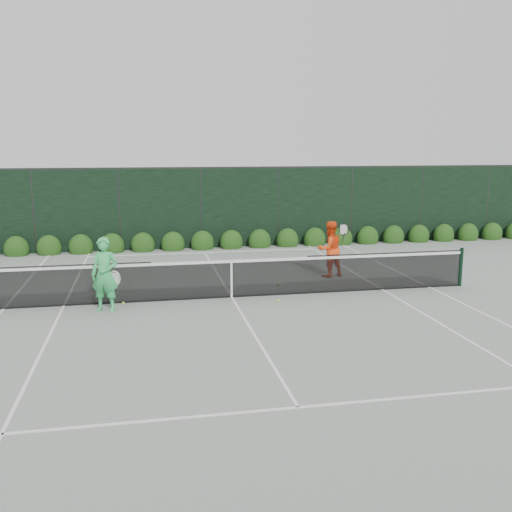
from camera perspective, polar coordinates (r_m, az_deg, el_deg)
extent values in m
plane|color=gray|center=(14.64, -2.45, -4.16)|extent=(80.00, 80.00, 0.00)
cylinder|color=black|center=(16.70, 19.79, -1.04)|extent=(0.10, 0.10, 1.07)
cube|color=black|center=(14.50, -19.12, -2.84)|extent=(4.40, 0.01, 1.02)
cube|color=black|center=(14.52, -2.47, -2.34)|extent=(4.00, 0.01, 0.96)
cube|color=black|center=(15.69, 12.87, -1.50)|extent=(4.40, 0.01, 1.02)
cube|color=white|center=(14.42, -2.48, -0.54)|extent=(12.80, 0.03, 0.07)
cube|color=black|center=(14.63, -2.45, -4.09)|extent=(12.80, 0.02, 0.04)
cube|color=white|center=(14.53, -2.47, -2.42)|extent=(0.05, 0.03, 0.91)
imported|color=#39C366|center=(13.72, -14.88, -1.79)|extent=(0.73, 0.59, 1.75)
torus|color=white|center=(13.84, -14.00, -2.21)|extent=(0.30, 0.12, 0.30)
cylinder|color=black|center=(13.89, -13.96, -3.18)|extent=(0.10, 0.03, 0.30)
imported|color=#FF4B15|center=(16.95, 7.37, 0.70)|extent=(0.94, 0.81, 1.65)
torus|color=black|center=(16.79, 8.77, 2.64)|extent=(0.30, 0.05, 0.30)
cylinder|color=black|center=(16.82, 8.75, 1.83)|extent=(0.10, 0.03, 0.30)
cube|color=white|center=(14.86, -23.92, -4.86)|extent=(0.06, 23.77, 0.01)
cube|color=white|center=(16.36, 16.92, -3.00)|extent=(0.06, 23.77, 0.01)
cube|color=white|center=(14.61, -18.66, -4.74)|extent=(0.06, 23.77, 0.01)
cube|color=white|center=(15.77, 12.51, -3.29)|extent=(0.06, 23.77, 0.01)
cube|color=white|center=(26.22, -6.44, 2.49)|extent=(11.03, 0.06, 0.01)
cube|color=white|center=(20.83, -5.15, 0.35)|extent=(8.23, 0.06, 0.01)
cube|color=white|center=(8.73, 4.22, -14.86)|extent=(8.23, 0.06, 0.01)
cube|color=white|center=(14.64, -2.45, -4.14)|extent=(0.06, 12.80, 0.01)
cube|color=black|center=(21.70, -5.53, 4.75)|extent=(32.00, 0.06, 3.00)
cube|color=#262826|center=(21.60, -5.61, 8.79)|extent=(32.00, 0.06, 0.06)
cylinder|color=#262826|center=(21.94, -21.36, 4.12)|extent=(0.08, 0.08, 3.00)
cylinder|color=#262826|center=(21.61, -13.49, 4.47)|extent=(0.08, 0.08, 3.00)
cylinder|color=#262826|center=(21.70, -5.53, 4.75)|extent=(0.08, 0.08, 3.00)
cylinder|color=#262826|center=(22.20, 2.22, 4.93)|extent=(0.08, 0.08, 3.00)
cylinder|color=#262826|center=(23.08, 9.51, 5.01)|extent=(0.08, 0.08, 3.00)
cylinder|color=#262826|center=(24.30, 16.17, 5.02)|extent=(0.08, 0.08, 3.00)
cylinder|color=#262826|center=(25.81, 22.12, 4.97)|extent=(0.08, 0.08, 3.00)
ellipsoid|color=#16340E|center=(21.88, -22.83, 0.65)|extent=(0.86, 0.65, 0.94)
ellipsoid|color=#16340E|center=(21.69, -19.99, 0.76)|extent=(0.86, 0.65, 0.94)
ellipsoid|color=#16340E|center=(21.54, -17.10, 0.87)|extent=(0.86, 0.65, 0.94)
ellipsoid|color=#16340E|center=(21.45, -14.18, 0.98)|extent=(0.86, 0.65, 0.94)
ellipsoid|color=#16340E|center=(21.42, -11.24, 1.09)|extent=(0.86, 0.65, 0.94)
ellipsoid|color=#16340E|center=(21.45, -8.30, 1.20)|extent=(0.86, 0.65, 0.94)
ellipsoid|color=#16340E|center=(21.53, -5.38, 1.30)|extent=(0.86, 0.65, 0.94)
ellipsoid|color=#16340E|center=(21.67, -2.48, 1.40)|extent=(0.86, 0.65, 0.94)
ellipsoid|color=#16340E|center=(21.86, 0.37, 1.49)|extent=(0.86, 0.65, 0.94)
ellipsoid|color=#16340E|center=(22.10, 3.17, 1.58)|extent=(0.86, 0.65, 0.94)
ellipsoid|color=#16340E|center=(22.40, 5.89, 1.66)|extent=(0.86, 0.65, 0.94)
ellipsoid|color=#16340E|center=(22.74, 8.54, 1.74)|extent=(0.86, 0.65, 0.94)
ellipsoid|color=#16340E|center=(23.14, 11.11, 1.81)|extent=(0.86, 0.65, 0.94)
ellipsoid|color=#16340E|center=(23.57, 13.59, 1.88)|extent=(0.86, 0.65, 0.94)
ellipsoid|color=#16340E|center=(24.05, 15.97, 1.93)|extent=(0.86, 0.65, 0.94)
ellipsoid|color=#16340E|center=(24.57, 18.26, 1.99)|extent=(0.86, 0.65, 0.94)
ellipsoid|color=#16340E|center=(25.13, 20.44, 2.04)|extent=(0.86, 0.65, 0.94)
ellipsoid|color=#16340E|center=(25.72, 22.53, 2.08)|extent=(0.86, 0.65, 0.94)
sphere|color=#CBF235|center=(14.21, 2.19, -4.49)|extent=(0.07, 0.07, 0.07)
sphere|color=#CBF235|center=(15.82, 2.19, -2.89)|extent=(0.07, 0.07, 0.07)
sphere|color=#CBF235|center=(15.21, -7.44, -3.54)|extent=(0.07, 0.07, 0.07)
sphere|color=#CBF235|center=(14.36, -13.13, -4.61)|extent=(0.07, 0.07, 0.07)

